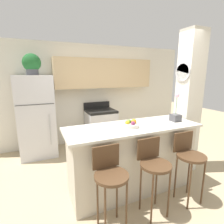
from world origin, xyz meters
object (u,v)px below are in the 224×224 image
at_px(bar_stool_mid, 154,165).
at_px(orchid_vase, 176,115).
at_px(bar_stool_right, 189,157).
at_px(stove_range, 101,127).
at_px(fruit_bowl, 131,124).
at_px(bar_stool_left, 110,176).
at_px(potted_plant_on_fridge, 32,64).
at_px(refrigerator, 37,116).

bearing_deg(bar_stool_mid, orchid_vase, 32.57).
distance_m(bar_stool_right, orchid_vase, 0.71).
distance_m(stove_range, fruit_bowl, 2.10).
bearing_deg(bar_stool_right, bar_stool_left, 180.00).
bearing_deg(stove_range, potted_plant_on_fridge, -178.23).
bearing_deg(bar_stool_right, bar_stool_mid, 180.00).
height_order(stove_range, bar_stool_left, stove_range).
bearing_deg(orchid_vase, bar_stool_left, -160.25).
relative_size(orchid_vase, fruit_bowl, 1.98).
relative_size(stove_range, orchid_vase, 2.31).
xyz_separation_m(stove_range, bar_stool_left, (-0.78, -2.49, 0.21)).
relative_size(stove_range, potted_plant_on_fridge, 2.44).
height_order(stove_range, potted_plant_on_fridge, potted_plant_on_fridge).
bearing_deg(potted_plant_on_fridge, bar_stool_right, -51.68).
distance_m(refrigerator, bar_stool_left, 2.56).
bearing_deg(bar_stool_left, orchid_vase, 19.75).
bearing_deg(potted_plant_on_fridge, bar_stool_left, -73.37).
relative_size(stove_range, bar_stool_right, 1.08).
distance_m(bar_stool_mid, fruit_bowl, 0.65).
distance_m(stove_range, bar_stool_mid, 2.51).
bearing_deg(refrigerator, bar_stool_mid, -61.43).
xyz_separation_m(refrigerator, stove_range, (1.51, 0.05, -0.43)).
height_order(bar_stool_mid, orchid_vase, orchid_vase).
distance_m(stove_range, potted_plant_on_fridge, 2.17).
bearing_deg(stove_range, fruit_bowl, -96.88).
distance_m(refrigerator, orchid_vase, 2.88).
bearing_deg(orchid_vase, refrigerator, 137.12).
bearing_deg(refrigerator, potted_plant_on_fridge, 117.71).
bearing_deg(orchid_vase, fruit_bowl, 179.70).
distance_m(bar_stool_mid, bar_stool_right, 0.60).
bearing_deg(refrigerator, fruit_bowl, -56.88).
xyz_separation_m(refrigerator, bar_stool_left, (0.73, -2.44, -0.22)).
xyz_separation_m(potted_plant_on_fridge, orchid_vase, (2.10, -1.95, -0.86)).
relative_size(refrigerator, potted_plant_on_fridge, 4.07).
relative_size(bar_stool_right, orchid_vase, 2.14).
bearing_deg(bar_stool_mid, refrigerator, 118.57).
xyz_separation_m(bar_stool_left, potted_plant_on_fridge, (-0.73, 2.44, 1.34)).
xyz_separation_m(orchid_vase, fruit_bowl, (-0.83, 0.00, -0.07)).
bearing_deg(stove_range, bar_stool_mid, -94.14).
height_order(bar_stool_left, orchid_vase, orchid_vase).
distance_m(bar_stool_right, fruit_bowl, 0.92).
xyz_separation_m(stove_range, orchid_vase, (0.59, -2.00, 0.69)).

